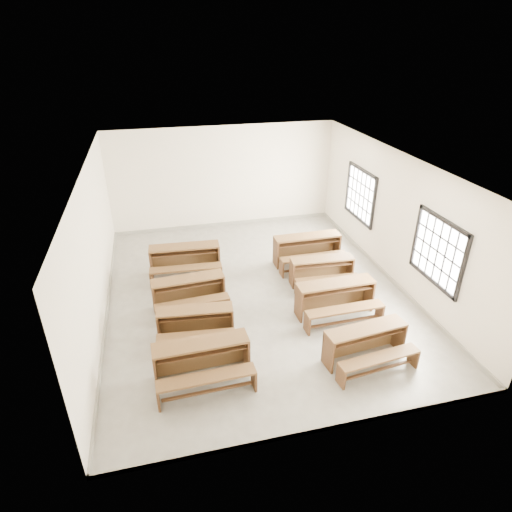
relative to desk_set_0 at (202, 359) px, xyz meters
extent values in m
plane|color=gray|center=(1.63, 2.60, -0.45)|extent=(8.50, 8.50, 0.00)
cube|color=white|center=(1.63, 2.60, 2.73)|extent=(7.00, 8.50, 0.05)
cube|color=beige|center=(1.63, 6.82, 1.15)|extent=(7.00, 0.05, 3.20)
cube|color=beige|center=(1.63, -1.63, 1.15)|extent=(7.00, 0.05, 3.20)
cube|color=beige|center=(-1.84, 2.60, 1.15)|extent=(0.05, 8.50, 3.20)
cube|color=beige|center=(5.11, 2.60, 1.15)|extent=(0.05, 8.50, 3.20)
cube|color=gray|center=(1.63, 6.83, -0.40)|extent=(7.00, 0.04, 0.10)
cube|color=gray|center=(1.63, -1.63, -0.40)|extent=(7.00, 0.04, 0.10)
cube|color=gray|center=(-1.85, 2.60, -0.40)|extent=(0.04, 8.50, 0.10)
cube|color=gray|center=(5.11, 2.60, -0.40)|extent=(0.04, 8.50, 0.10)
cube|color=white|center=(5.10, 0.80, 1.15)|extent=(0.02, 1.50, 1.30)
cube|color=black|center=(5.08, 0.80, 1.84)|extent=(0.06, 1.62, 0.08)
cube|color=black|center=(5.08, 0.80, 0.46)|extent=(0.06, 1.62, 0.08)
cube|color=black|center=(5.08, 0.01, 1.15)|extent=(0.06, 0.08, 1.46)
cube|color=black|center=(5.08, 1.59, 1.15)|extent=(0.06, 0.08, 1.46)
cube|color=white|center=(5.10, 4.40, 1.15)|extent=(0.02, 1.50, 1.30)
cube|color=black|center=(5.08, 4.40, 1.84)|extent=(0.06, 1.62, 0.08)
cube|color=black|center=(5.08, 4.40, 0.46)|extent=(0.06, 1.62, 0.08)
cube|color=black|center=(5.08, 3.61, 1.15)|extent=(0.06, 0.08, 1.46)
cube|color=black|center=(5.08, 5.19, 1.15)|extent=(0.06, 0.08, 1.46)
cube|color=brown|center=(0.00, 0.06, 0.30)|extent=(1.73, 0.48, 0.04)
cube|color=brown|center=(-0.01, 0.25, -0.09)|extent=(1.72, 0.10, 0.73)
cube|color=#4A2E19|center=(-0.84, 0.03, -0.09)|extent=(0.06, 0.43, 0.73)
cube|color=#4A2E19|center=(0.83, 0.08, -0.09)|extent=(0.06, 0.43, 0.73)
cube|color=#4A2E19|center=(0.00, 0.03, 0.15)|extent=(1.60, 0.37, 0.02)
cube|color=brown|center=(0.02, -0.47, -0.02)|extent=(1.72, 0.36, 0.04)
cube|color=#4A2E19|center=(-0.82, -0.50, -0.25)|extent=(0.05, 0.30, 0.41)
cube|color=#4A2E19|center=(0.85, -0.44, -0.25)|extent=(0.05, 0.30, 0.41)
cube|color=#4A2E19|center=(0.02, -0.47, -0.34)|extent=(1.59, 0.11, 0.04)
cube|color=brown|center=(0.02, 1.23, 0.22)|extent=(1.57, 0.54, 0.04)
cube|color=brown|center=(0.04, 1.40, -0.12)|extent=(1.53, 0.19, 0.65)
cube|color=#4A2E19|center=(-0.72, 1.31, -0.12)|extent=(0.08, 0.39, 0.65)
cube|color=#4A2E19|center=(0.77, 1.16, -0.12)|extent=(0.08, 0.39, 0.65)
cube|color=#4A2E19|center=(0.02, 1.21, 0.09)|extent=(1.44, 0.43, 0.02)
cube|color=brown|center=(-0.02, 0.76, -0.07)|extent=(1.56, 0.42, 0.04)
cube|color=#4A2E19|center=(-0.77, 0.84, -0.27)|extent=(0.07, 0.27, 0.36)
cube|color=#4A2E19|center=(0.72, 0.69, -0.27)|extent=(0.07, 0.27, 0.36)
cube|color=#4A2E19|center=(-0.02, 0.76, -0.35)|extent=(1.42, 0.19, 0.04)
cube|color=brown|center=(0.00, 2.42, 0.27)|extent=(1.66, 0.52, 0.04)
cube|color=brown|center=(-0.01, 2.60, -0.10)|extent=(1.63, 0.16, 0.69)
cube|color=#4A2E19|center=(-0.79, 2.36, -0.10)|extent=(0.07, 0.41, 0.69)
cube|color=#4A2E19|center=(0.80, 2.48, -0.10)|extent=(0.07, 0.41, 0.69)
cube|color=#4A2E19|center=(0.00, 2.40, 0.12)|extent=(1.53, 0.41, 0.02)
cube|color=brown|center=(0.04, 1.92, -0.04)|extent=(1.65, 0.40, 0.04)
cube|color=#4A2E19|center=(-0.76, 1.86, -0.26)|extent=(0.06, 0.29, 0.39)
cube|color=#4A2E19|center=(0.83, 1.98, -0.26)|extent=(0.06, 0.29, 0.39)
cube|color=#4A2E19|center=(0.04, 1.92, -0.35)|extent=(1.51, 0.16, 0.04)
cube|color=brown|center=(0.07, 3.95, 0.33)|extent=(1.81, 0.56, 0.04)
cube|color=brown|center=(0.09, 4.15, -0.07)|extent=(1.78, 0.16, 0.76)
cube|color=#4A2E19|center=(-0.79, 4.01, -0.07)|extent=(0.07, 0.45, 0.76)
cube|color=#4A2E19|center=(0.94, 3.90, -0.07)|extent=(0.07, 0.45, 0.76)
cube|color=#4A2E19|center=(0.07, 3.93, 0.17)|extent=(1.67, 0.44, 0.02)
cube|color=brown|center=(0.04, 3.41, 0.00)|extent=(1.80, 0.42, 0.04)
cube|color=#4A2E19|center=(-0.83, 3.46, -0.24)|extent=(0.06, 0.31, 0.42)
cube|color=#4A2E19|center=(0.91, 3.35, -0.24)|extent=(0.06, 0.31, 0.42)
cube|color=#4A2E19|center=(0.04, 3.41, -0.34)|extent=(1.65, 0.16, 0.04)
cube|color=brown|center=(3.09, -0.20, 0.25)|extent=(1.64, 0.58, 0.04)
cube|color=brown|center=(3.07, -0.02, -0.11)|extent=(1.60, 0.22, 0.68)
cube|color=#4A2E19|center=(2.31, -0.28, -0.11)|extent=(0.09, 0.40, 0.68)
cube|color=#4A2E19|center=(3.86, -0.11, -0.11)|extent=(0.09, 0.40, 0.68)
cube|color=#4A2E19|center=(3.09, -0.22, 0.11)|extent=(1.51, 0.47, 0.02)
cube|color=brown|center=(3.14, -0.68, -0.05)|extent=(1.63, 0.46, 0.04)
cube|color=#4A2E19|center=(2.36, -0.77, -0.26)|extent=(0.07, 0.28, 0.38)
cube|color=#4A2E19|center=(3.92, -0.60, -0.26)|extent=(0.07, 0.28, 0.38)
cube|color=#4A2E19|center=(3.14, -0.68, -0.35)|extent=(1.48, 0.22, 0.04)
cube|color=brown|center=(3.14, 1.37, 0.31)|extent=(1.75, 0.47, 0.04)
cube|color=brown|center=(3.13, 1.57, -0.08)|extent=(1.74, 0.08, 0.74)
cube|color=#4A2E19|center=(2.29, 1.36, -0.08)|extent=(0.05, 0.44, 0.74)
cube|color=#4A2E19|center=(3.99, 1.39, -0.08)|extent=(0.05, 0.44, 0.74)
cube|color=#4A2E19|center=(3.14, 1.35, 0.16)|extent=(1.62, 0.36, 0.02)
cube|color=brown|center=(3.15, 0.84, -0.01)|extent=(1.75, 0.34, 0.04)
cube|color=#4A2E19|center=(2.30, 0.82, -0.24)|extent=(0.05, 0.31, 0.41)
cube|color=#4A2E19|center=(4.00, 0.86, -0.24)|extent=(0.05, 0.31, 0.41)
cube|color=#4A2E19|center=(3.15, 0.84, -0.34)|extent=(1.61, 0.09, 0.04)
cube|color=brown|center=(3.33, 2.65, 0.23)|extent=(1.58, 0.49, 0.04)
cube|color=brown|center=(3.34, 2.83, -0.12)|extent=(1.56, 0.13, 0.66)
cube|color=#4A2E19|center=(2.57, 2.70, -0.12)|extent=(0.06, 0.39, 0.66)
cube|color=#4A2E19|center=(4.09, 2.60, -0.12)|extent=(0.06, 0.39, 0.66)
cube|color=#4A2E19|center=(3.33, 2.63, 0.10)|extent=(1.46, 0.38, 0.02)
cube|color=brown|center=(3.30, 2.17, -0.06)|extent=(1.58, 0.37, 0.04)
cube|color=#4A2E19|center=(2.54, 2.22, -0.26)|extent=(0.06, 0.28, 0.37)
cube|color=#4A2E19|center=(4.06, 2.13, -0.26)|extent=(0.06, 0.28, 0.37)
cube|color=#4A2E19|center=(3.30, 2.17, -0.35)|extent=(1.45, 0.14, 0.04)
cube|color=brown|center=(3.35, 3.77, 0.34)|extent=(1.80, 0.45, 0.04)
cube|color=brown|center=(3.34, 3.98, -0.07)|extent=(1.80, 0.05, 0.76)
cube|color=#4A2E19|center=(2.47, 3.77, -0.07)|extent=(0.05, 0.45, 0.76)
cube|color=#4A2E19|center=(4.22, 3.77, -0.07)|extent=(0.05, 0.45, 0.76)
cube|color=#4A2E19|center=(3.35, 3.75, 0.18)|extent=(1.66, 0.34, 0.02)
cube|color=brown|center=(3.35, 3.22, 0.00)|extent=(1.80, 0.32, 0.04)
cube|color=#4A2E19|center=(2.47, 3.22, -0.24)|extent=(0.05, 0.31, 0.43)
cube|color=#4A2E19|center=(4.22, 3.22, -0.24)|extent=(0.05, 0.31, 0.43)
cube|color=#4A2E19|center=(3.35, 3.22, -0.34)|extent=(1.66, 0.06, 0.04)
camera|label=1|loc=(-0.47, -5.98, 5.18)|focal=30.00mm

